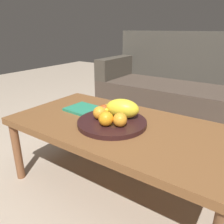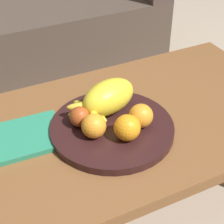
% 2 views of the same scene
% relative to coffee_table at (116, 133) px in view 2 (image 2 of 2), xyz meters
% --- Properties ---
extents(ground_plane, '(8.00, 8.00, 0.00)m').
position_rel_coffee_table_xyz_m(ground_plane, '(0.00, 0.00, -0.39)').
color(ground_plane, tan).
extents(coffee_table, '(1.26, 0.66, 0.43)m').
position_rel_coffee_table_xyz_m(coffee_table, '(0.00, 0.00, 0.00)').
color(coffee_table, brown).
rests_on(coffee_table, ground_plane).
extents(couch, '(1.70, 0.70, 0.90)m').
position_rel_coffee_table_xyz_m(couch, '(-0.04, 1.28, -0.08)').
color(couch, '#483B31').
rests_on(couch, ground_plane).
extents(fruit_bowl, '(0.38, 0.38, 0.03)m').
position_rel_coffee_table_xyz_m(fruit_bowl, '(-0.03, -0.03, 0.06)').
color(fruit_bowl, black).
rests_on(fruit_bowl, coffee_table).
extents(melon_large_front, '(0.21, 0.16, 0.11)m').
position_rel_coffee_table_xyz_m(melon_large_front, '(-0.01, 0.04, 0.12)').
color(melon_large_front, yellow).
rests_on(melon_large_front, fruit_bowl).
extents(orange_front, '(0.07, 0.07, 0.07)m').
position_rel_coffee_table_xyz_m(orange_front, '(0.05, -0.07, 0.10)').
color(orange_front, orange).
rests_on(orange_front, fruit_bowl).
extents(orange_left, '(0.07, 0.07, 0.07)m').
position_rel_coffee_table_xyz_m(orange_left, '(-0.10, -0.06, 0.10)').
color(orange_left, orange).
rests_on(orange_left, fruit_bowl).
extents(orange_right, '(0.08, 0.08, 0.08)m').
position_rel_coffee_table_xyz_m(orange_right, '(-0.02, -0.11, 0.11)').
color(orange_right, orange).
rests_on(orange_right, fruit_bowl).
extents(apple_front, '(0.06, 0.06, 0.06)m').
position_rel_coffee_table_xyz_m(apple_front, '(-0.12, 0.01, 0.10)').
color(apple_front, '#A7471C').
rests_on(apple_front, fruit_bowl).
extents(banana_bunch, '(0.16, 0.15, 0.06)m').
position_rel_coffee_table_xyz_m(banana_bunch, '(-0.07, 0.03, 0.10)').
color(banana_bunch, yellow).
rests_on(banana_bunch, fruit_bowl).
extents(magazine, '(0.26, 0.19, 0.02)m').
position_rel_coffee_table_xyz_m(magazine, '(-0.29, 0.05, 0.05)').
color(magazine, '#2B8865').
rests_on(magazine, coffee_table).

